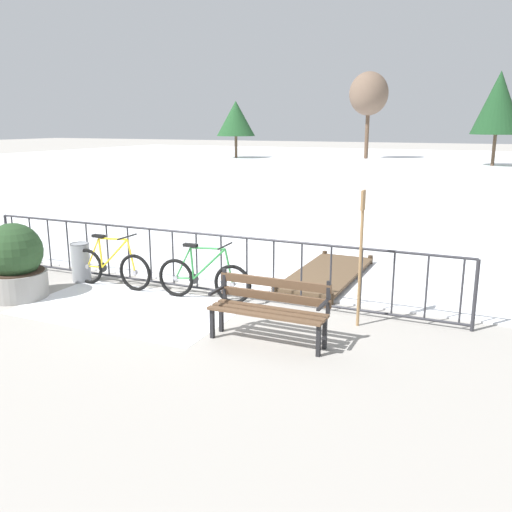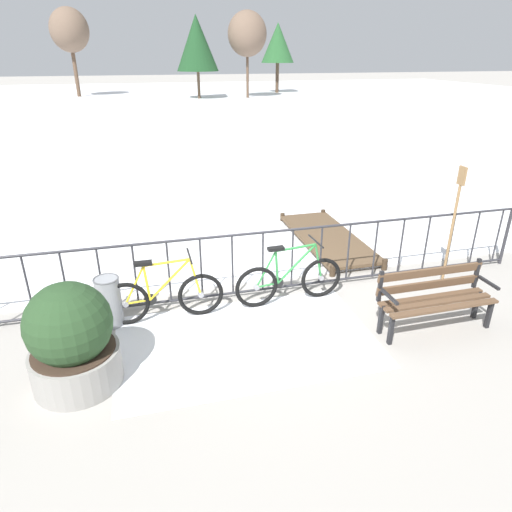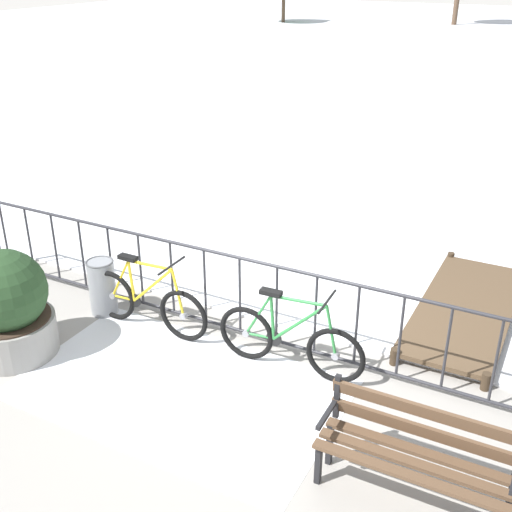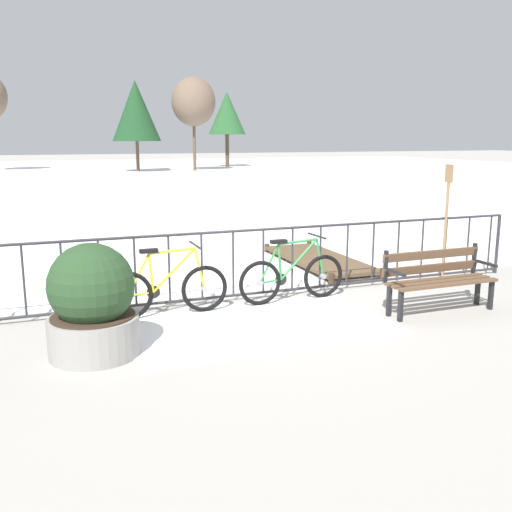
{
  "view_description": "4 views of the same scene",
  "coord_description": "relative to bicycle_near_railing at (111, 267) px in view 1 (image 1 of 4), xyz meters",
  "views": [
    {
      "loc": [
        4.73,
        -7.94,
        2.87
      ],
      "look_at": [
        1.11,
        0.03,
        0.75
      ],
      "focal_mm": 38.47,
      "sensor_mm": 36.0,
      "label": 1
    },
    {
      "loc": [
        -1.71,
        -6.11,
        3.52
      ],
      "look_at": [
        -0.08,
        0.1,
        0.63
      ],
      "focal_mm": 31.7,
      "sensor_mm": 36.0,
      "label": 2
    },
    {
      "loc": [
        2.73,
        -5.69,
        4.19
      ],
      "look_at": [
        -0.43,
        0.31,
        0.95
      ],
      "focal_mm": 44.69,
      "sensor_mm": 36.0,
      "label": 3
    },
    {
      "loc": [
        -3.13,
        -7.84,
        2.39
      ],
      "look_at": [
        0.03,
        0.38,
        0.57
      ],
      "focal_mm": 40.21,
      "sensor_mm": 36.0,
      "label": 4
    }
  ],
  "objects": [
    {
      "name": "bicycle_second",
      "position": [
        1.89,
        0.04,
        0.0
      ],
      "size": [
        1.71,
        0.52,
        0.97
      ],
      "color": "black",
      "rests_on": "ground"
    },
    {
      "name": "frozen_pond",
      "position": [
        1.56,
        28.78,
        -0.35
      ],
      "size": [
        80.0,
        56.0,
        0.03
      ],
      "primitive_type": "cube",
      "color": "white",
      "rests_on": "ground"
    },
    {
      "name": "tree_west_mid",
      "position": [
        -14.84,
        34.89,
        2.91
      ],
      "size": [
        3.23,
        3.23,
        4.72
      ],
      "color": "brown",
      "rests_on": "ground"
    },
    {
      "name": "tree_centre",
      "position": [
        5.36,
        34.05,
        3.86
      ],
      "size": [
        3.38,
        3.38,
        6.32
      ],
      "color": "brown",
      "rests_on": "ground"
    },
    {
      "name": "wooden_dock",
      "position": [
        3.39,
        2.09,
        -0.25
      ],
      "size": [
        1.1,
        2.93,
        0.2
      ],
      "color": "brown",
      "rests_on": "ground"
    },
    {
      "name": "planter_with_shrub",
      "position": [
        -1.07,
        -1.13,
        0.23
      ],
      "size": [
        1.0,
        1.0,
        1.27
      ],
      "color": "gray",
      "rests_on": "ground"
    },
    {
      "name": "tree_far_west",
      "position": [
        -4.54,
        38.54,
        4.84
      ],
      "size": [
        3.15,
        3.15,
        6.98
      ],
      "color": "brown",
      "rests_on": "ground"
    },
    {
      "name": "railing_fence",
      "position": [
        1.56,
        0.38,
        0.19
      ],
      "size": [
        9.06,
        0.06,
        1.07
      ],
      "color": "#2D2D33",
      "rests_on": "ground"
    },
    {
      "name": "trash_bin",
      "position": [
        -0.74,
        0.06,
        0.0
      ],
      "size": [
        0.35,
        0.35,
        0.73
      ],
      "color": "gray",
      "rests_on": "ground"
    },
    {
      "name": "oar_upright",
      "position": [
        4.52,
        -0.08,
        0.77
      ],
      "size": [
        0.04,
        0.16,
        1.98
      ],
      "color": "#937047",
      "rests_on": "ground"
    },
    {
      "name": "ground_plane",
      "position": [
        1.56,
        0.38,
        -0.37
      ],
      "size": [
        160.0,
        160.0,
        0.0
      ],
      "primitive_type": "plane",
      "color": "#9E9991"
    },
    {
      "name": "snow_patch",
      "position": [
        1.0,
        -0.82,
        -0.36
      ],
      "size": [
        3.4,
        2.07,
        0.01
      ],
      "primitive_type": "cube",
      "color": "white",
      "rests_on": "ground"
    },
    {
      "name": "bicycle_near_railing",
      "position": [
        0.0,
        0.0,
        0.0
      ],
      "size": [
        1.71,
        0.52,
        0.97
      ],
      "color": "black",
      "rests_on": "ground"
    },
    {
      "name": "park_bench",
      "position": [
        3.58,
        -1.13,
        0.14
      ],
      "size": [
        1.6,
        0.49,
        0.89
      ],
      "color": "brown",
      "rests_on": "ground"
    }
  ]
}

